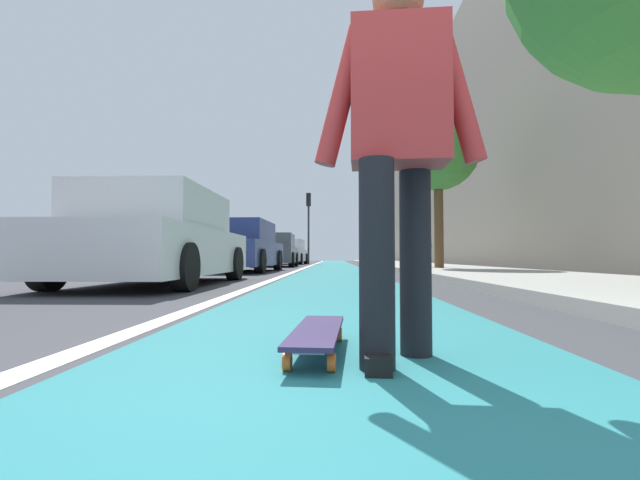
{
  "coord_description": "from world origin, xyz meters",
  "views": [
    {
      "loc": [
        -0.87,
        0.02,
        0.44
      ],
      "look_at": [
        12.89,
        0.47,
        0.97
      ],
      "focal_mm": 24.48,
      "sensor_mm": 36.0,
      "label": 1
    }
  ],
  "objects_px": {
    "parked_car_end": "(289,252)",
    "street_tree_mid": "(438,151)",
    "parked_car_mid": "(240,247)",
    "skateboard": "(317,333)",
    "parked_car_near": "(158,240)",
    "parked_car_far": "(276,251)",
    "traffic_light": "(309,215)",
    "pedestrian_distant": "(422,244)",
    "skater_person": "(398,137)"
  },
  "relations": [
    {
      "from": "parked_car_mid",
      "to": "traffic_light",
      "type": "relative_size",
      "value": 1.06
    },
    {
      "from": "skater_person",
      "to": "pedestrian_distant",
      "type": "distance_m",
      "value": 12.43
    },
    {
      "from": "parked_car_far",
      "to": "traffic_light",
      "type": "xyz_separation_m",
      "value": [
        6.81,
        -1.09,
        2.29
      ]
    },
    {
      "from": "parked_car_end",
      "to": "pedestrian_distant",
      "type": "xyz_separation_m",
      "value": [
        -12.35,
        -5.57,
        0.13
      ]
    },
    {
      "from": "parked_car_near",
      "to": "parked_car_mid",
      "type": "bearing_deg",
      "value": 0.16
    },
    {
      "from": "parked_car_mid",
      "to": "skateboard",
      "type": "bearing_deg",
      "value": -165.97
    },
    {
      "from": "skater_person",
      "to": "street_tree_mid",
      "type": "xyz_separation_m",
      "value": [
        10.77,
        -2.74,
        2.57
      ]
    },
    {
      "from": "skater_person",
      "to": "parked_car_near",
      "type": "bearing_deg",
      "value": 31.55
    },
    {
      "from": "skater_person",
      "to": "street_tree_mid",
      "type": "distance_m",
      "value": 11.41
    },
    {
      "from": "parked_car_end",
      "to": "skateboard",
      "type": "bearing_deg",
      "value": -173.72
    },
    {
      "from": "parked_car_end",
      "to": "street_tree_mid",
      "type": "relative_size",
      "value": 0.96
    },
    {
      "from": "parked_car_mid",
      "to": "street_tree_mid",
      "type": "relative_size",
      "value": 0.98
    },
    {
      "from": "parked_car_end",
      "to": "pedestrian_distant",
      "type": "distance_m",
      "value": 13.55
    },
    {
      "from": "parked_car_mid",
      "to": "street_tree_mid",
      "type": "height_order",
      "value": "street_tree_mid"
    },
    {
      "from": "skater_person",
      "to": "pedestrian_distant",
      "type": "height_order",
      "value": "skater_person"
    },
    {
      "from": "parked_car_end",
      "to": "street_tree_mid",
      "type": "xyz_separation_m",
      "value": [
        -13.75,
        -5.77,
        2.79
      ]
    },
    {
      "from": "parked_car_near",
      "to": "parked_car_mid",
      "type": "xyz_separation_m",
      "value": [
        6.03,
        0.02,
        0.02
      ]
    },
    {
      "from": "skateboard",
      "to": "street_tree_mid",
      "type": "distance_m",
      "value": 11.58
    },
    {
      "from": "parked_car_end",
      "to": "traffic_light",
      "type": "bearing_deg",
      "value": -77.57
    },
    {
      "from": "parked_car_far",
      "to": "street_tree_mid",
      "type": "height_order",
      "value": "street_tree_mid"
    },
    {
      "from": "traffic_light",
      "to": "parked_car_near",
      "type": "bearing_deg",
      "value": 176.55
    },
    {
      "from": "pedestrian_distant",
      "to": "skater_person",
      "type": "bearing_deg",
      "value": 168.19
    },
    {
      "from": "parked_car_end",
      "to": "street_tree_mid",
      "type": "height_order",
      "value": "street_tree_mid"
    },
    {
      "from": "parked_car_end",
      "to": "street_tree_mid",
      "type": "distance_m",
      "value": 15.17
    },
    {
      "from": "parked_car_mid",
      "to": "pedestrian_distant",
      "type": "xyz_separation_m",
      "value": [
        1.19,
        -5.6,
        0.13
      ]
    },
    {
      "from": "parked_car_far",
      "to": "street_tree_mid",
      "type": "distance_m",
      "value": 9.58
    },
    {
      "from": "parked_car_mid",
      "to": "parked_car_end",
      "type": "height_order",
      "value": "same"
    },
    {
      "from": "traffic_light",
      "to": "skater_person",
      "type": "bearing_deg",
      "value": -175.76
    },
    {
      "from": "skateboard",
      "to": "parked_car_end",
      "type": "relative_size",
      "value": 0.19
    },
    {
      "from": "parked_car_mid",
      "to": "parked_car_end",
      "type": "xyz_separation_m",
      "value": [
        13.55,
        -0.02,
        -0.0
      ]
    },
    {
      "from": "parked_car_end",
      "to": "parked_car_near",
      "type": "bearing_deg",
      "value": 179.98
    },
    {
      "from": "skateboard",
      "to": "street_tree_mid",
      "type": "height_order",
      "value": "street_tree_mid"
    },
    {
      "from": "skateboard",
      "to": "parked_car_near",
      "type": "distance_m",
      "value": 5.53
    },
    {
      "from": "parked_car_far",
      "to": "skater_person",
      "type": "bearing_deg",
      "value": -170.74
    },
    {
      "from": "parked_car_near",
      "to": "parked_car_end",
      "type": "bearing_deg",
      "value": -0.02
    },
    {
      "from": "parked_car_mid",
      "to": "parked_car_end",
      "type": "relative_size",
      "value": 1.02
    },
    {
      "from": "parked_car_far",
      "to": "pedestrian_distant",
      "type": "xyz_separation_m",
      "value": [
        -5.8,
        -5.47,
        0.14
      ]
    },
    {
      "from": "skateboard",
      "to": "parked_car_end",
      "type": "bearing_deg",
      "value": 6.28
    },
    {
      "from": "parked_car_mid",
      "to": "pedestrian_distant",
      "type": "bearing_deg",
      "value": -77.97
    },
    {
      "from": "skateboard",
      "to": "pedestrian_distant",
      "type": "distance_m",
      "value": 12.39
    },
    {
      "from": "street_tree_mid",
      "to": "parked_car_far",
      "type": "bearing_deg",
      "value": 38.23
    },
    {
      "from": "parked_car_mid",
      "to": "street_tree_mid",
      "type": "bearing_deg",
      "value": -92.0
    },
    {
      "from": "skateboard",
      "to": "traffic_light",
      "type": "relative_size",
      "value": 0.2
    },
    {
      "from": "parked_car_far",
      "to": "parked_car_end",
      "type": "xyz_separation_m",
      "value": [
        6.55,
        0.1,
        0.0
      ]
    },
    {
      "from": "parked_car_near",
      "to": "pedestrian_distant",
      "type": "distance_m",
      "value": 9.13
    },
    {
      "from": "parked_car_near",
      "to": "parked_car_far",
      "type": "relative_size",
      "value": 1.02
    },
    {
      "from": "pedestrian_distant",
      "to": "skateboard",
      "type": "bearing_deg",
      "value": 166.48
    },
    {
      "from": "parked_car_near",
      "to": "parked_car_far",
      "type": "bearing_deg",
      "value": -0.47
    },
    {
      "from": "skater_person",
      "to": "parked_car_end",
      "type": "xyz_separation_m",
      "value": [
        24.52,
        3.03,
        -0.22
      ]
    },
    {
      "from": "skateboard",
      "to": "parked_car_mid",
      "type": "bearing_deg",
      "value": 14.03
    }
  ]
}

